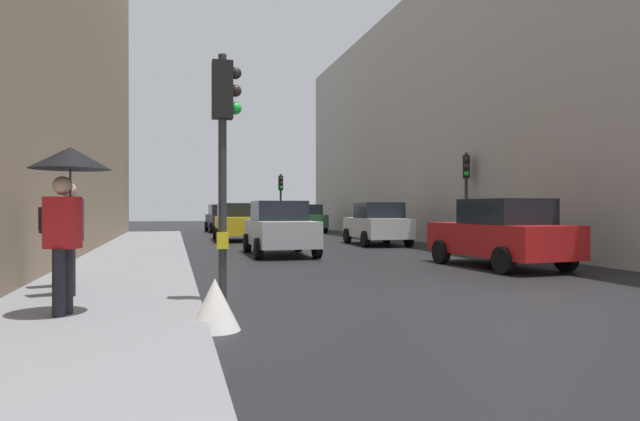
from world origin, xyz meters
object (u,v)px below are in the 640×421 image
object	(u,v)px
traffic_light_near_left	(224,135)
car_dark_suv	(223,218)
traffic_light_mid_street	(466,183)
pedestrian_with_black_backpack	(62,229)
pedestrian_with_grey_backpack	(65,231)
traffic_light_far_median	(281,193)
car_white_compact	(377,224)
car_silver_hatchback	(280,228)
car_red_sedan	(501,233)
car_green_estate	(305,218)
car_yellow_taxi	(236,222)
pedestrian_with_umbrella	(68,183)
warning_sign_triangle	(215,304)

from	to	relation	value
traffic_light_near_left	car_dark_suv	xyz separation A→B (m)	(2.38, 28.04, -1.72)
traffic_light_mid_street	car_dark_suv	distance (m)	19.34
pedestrian_with_black_backpack	pedestrian_with_grey_backpack	bearing A→B (deg)	-77.20
traffic_light_far_median	car_white_compact	size ratio (longest dim) A/B	0.82
traffic_light_near_left	car_white_compact	bearing A→B (deg)	61.14
traffic_light_near_left	car_dark_suv	bearing A→B (deg)	85.15
car_silver_hatchback	car_red_sedan	distance (m)	7.12
traffic_light_near_left	car_red_sedan	size ratio (longest dim) A/B	0.87
car_green_estate	car_yellow_taxi	distance (m)	9.69
pedestrian_with_black_backpack	pedestrian_with_umbrella	bearing A→B (deg)	-78.49
car_red_sedan	traffic_light_near_left	bearing A→B (deg)	-149.25
car_green_estate	car_dark_suv	xyz separation A→B (m)	(-5.01, 1.77, 0.00)
traffic_light_far_median	pedestrian_with_grey_backpack	size ratio (longest dim) A/B	1.98
warning_sign_triangle	car_yellow_taxi	bearing A→B (deg)	83.09
car_silver_hatchback	pedestrian_with_umbrella	world-z (taller)	pedestrian_with_umbrella
traffic_light_far_median	pedestrian_with_grey_backpack	bearing A→B (deg)	-108.86
traffic_light_mid_street	car_white_compact	xyz separation A→B (m)	(-2.23, 3.36, -1.58)
car_yellow_taxi	pedestrian_with_black_backpack	distance (m)	16.65
car_yellow_taxi	car_dark_suv	size ratio (longest dim) A/B	0.99
car_red_sedan	pedestrian_with_grey_backpack	xyz separation A→B (m)	(-9.77, -3.27, 0.29)
traffic_light_mid_street	traffic_light_far_median	bearing A→B (deg)	108.33
car_red_sedan	car_dark_suv	bearing A→B (deg)	102.05
car_white_compact	warning_sign_triangle	distance (m)	16.70
pedestrian_with_umbrella	car_white_compact	bearing A→B (deg)	56.14
traffic_light_far_median	car_dark_suv	bearing A→B (deg)	122.85
car_red_sedan	pedestrian_with_umbrella	xyz separation A→B (m)	(-9.44, -5.00, 0.96)
car_yellow_taxi	car_dark_suv	world-z (taller)	same
traffic_light_far_median	traffic_light_mid_street	bearing A→B (deg)	-71.67
car_yellow_taxi	pedestrian_with_grey_backpack	distance (m)	17.57
car_silver_hatchback	car_red_sedan	xyz separation A→B (m)	(4.78, -5.27, 0.00)
traffic_light_mid_street	car_silver_hatchback	world-z (taller)	traffic_light_mid_street
car_yellow_taxi	pedestrian_with_umbrella	world-z (taller)	pedestrian_with_umbrella
car_red_sedan	car_dark_suv	world-z (taller)	same
pedestrian_with_black_backpack	car_red_sedan	bearing A→B (deg)	12.68
pedestrian_with_umbrella	pedestrian_with_black_backpack	world-z (taller)	pedestrian_with_umbrella
car_red_sedan	car_dark_suv	distance (m)	24.16
warning_sign_triangle	car_red_sedan	bearing A→B (deg)	36.42
warning_sign_triangle	traffic_light_far_median	bearing A→B (deg)	77.42
car_red_sedan	car_green_estate	world-z (taller)	same
traffic_light_far_median	car_dark_suv	world-z (taller)	traffic_light_far_median
traffic_light_near_left	car_red_sedan	distance (m)	8.81
pedestrian_with_umbrella	traffic_light_far_median	bearing A→B (deg)	73.12
warning_sign_triangle	car_white_compact	bearing A→B (deg)	62.50
traffic_light_far_median	car_white_compact	world-z (taller)	traffic_light_far_median
traffic_light_mid_street	car_silver_hatchback	xyz separation A→B (m)	(-7.07, -0.52, -1.58)
car_green_estate	car_yellow_taxi	world-z (taller)	same
pedestrian_with_umbrella	warning_sign_triangle	distance (m)	2.44
traffic_light_far_median	pedestrian_with_umbrella	distance (m)	25.20
car_red_sedan	car_white_compact	distance (m)	9.16
car_red_sedan	pedestrian_with_black_backpack	bearing A→B (deg)	-167.32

